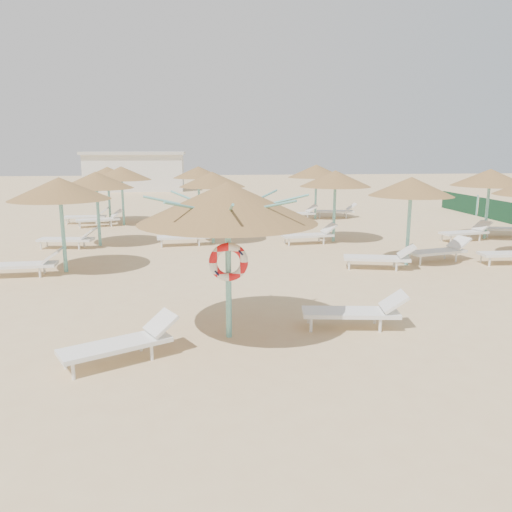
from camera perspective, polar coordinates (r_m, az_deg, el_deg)
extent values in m
plane|color=#D0B27F|center=(9.48, -2.49, -9.35)|extent=(120.00, 120.00, 0.00)
cylinder|color=#6DBDB5|center=(9.18, -3.17, -2.10)|extent=(0.11, 0.11, 2.43)
cone|color=olive|center=(8.95, -3.27, 6.15)|extent=(3.24, 3.24, 0.73)
cylinder|color=#6DBDB5|center=(8.98, -3.25, 4.51)|extent=(0.20, 0.20, 0.12)
cylinder|color=#6DBDB5|center=(9.02, 1.49, 5.93)|extent=(1.46, 0.04, 0.37)
cylinder|color=#6DBDB5|center=(9.52, -0.26, 6.25)|extent=(1.07, 1.07, 0.37)
cylinder|color=#6DBDB5|center=(9.69, -3.51, 6.34)|extent=(0.04, 1.46, 0.37)
cylinder|color=#6DBDB5|center=(9.46, -6.65, 6.14)|extent=(1.07, 1.07, 0.37)
cylinder|color=#6DBDB5|center=(8.94, -8.07, 5.76)|extent=(1.46, 0.04, 0.37)
cylinder|color=#6DBDB5|center=(8.42, -6.67, 5.40)|extent=(1.07, 1.07, 0.37)
cylinder|color=#6DBDB5|center=(8.21, -2.98, 5.30)|extent=(0.04, 1.46, 0.37)
cylinder|color=#6DBDB5|center=(8.48, 0.51, 5.53)|extent=(1.07, 1.07, 0.37)
torus|color=red|center=(9.02, -3.15, -0.70)|extent=(0.72, 0.15, 0.72)
cylinder|color=white|center=(8.32, -20.17, -12.29)|extent=(0.06, 0.06, 0.27)
cylinder|color=white|center=(8.75, -20.96, -11.14)|extent=(0.06, 0.06, 0.27)
cylinder|color=white|center=(8.67, -11.83, -10.77)|extent=(0.06, 0.06, 0.27)
cylinder|color=white|center=(9.08, -13.00, -9.75)|extent=(0.06, 0.06, 0.27)
cube|color=white|center=(8.65, -15.73, -9.81)|extent=(1.87, 1.37, 0.08)
cube|color=white|center=(8.84, -10.83, -7.52)|extent=(0.67, 0.72, 0.35)
cylinder|color=white|center=(9.79, 6.30, -7.85)|extent=(0.06, 0.06, 0.28)
cylinder|color=white|center=(10.25, 6.06, -6.91)|extent=(0.06, 0.06, 0.28)
cylinder|color=white|center=(9.99, 14.01, -7.72)|extent=(0.06, 0.06, 0.28)
cylinder|color=white|center=(10.45, 13.42, -6.81)|extent=(0.06, 0.06, 0.28)
cube|color=white|center=(10.06, 10.72, -6.36)|extent=(1.94, 0.86, 0.08)
cube|color=white|center=(10.16, 15.46, -5.01)|extent=(0.55, 0.65, 0.36)
cylinder|color=#6DBDB5|center=(15.19, -21.18, 2.52)|extent=(0.11, 0.11, 2.30)
cone|color=olive|center=(15.05, -21.55, 7.19)|extent=(2.78, 2.78, 0.62)
cylinder|color=#6DBDB5|center=(15.07, -21.48, 6.27)|extent=(0.20, 0.20, 0.12)
cylinder|color=white|center=(14.94, -23.47, -1.77)|extent=(0.06, 0.06, 0.28)
cylinder|color=white|center=(15.41, -23.04, -1.33)|extent=(0.06, 0.06, 0.28)
cube|color=white|center=(15.28, -25.31, -0.95)|extent=(1.93, 0.73, 0.08)
cube|color=white|center=(15.02, -22.27, 0.05)|extent=(0.52, 0.63, 0.36)
cylinder|color=#6DBDB5|center=(19.00, -17.58, 4.55)|extent=(0.11, 0.11, 2.30)
cone|color=olive|center=(18.89, -17.83, 8.28)|extent=(2.63, 2.63, 0.59)
cylinder|color=#6DBDB5|center=(18.90, -17.78, 7.56)|extent=(0.20, 0.20, 0.12)
cylinder|color=white|center=(19.10, -23.37, 1.09)|extent=(0.06, 0.06, 0.28)
cylinder|color=white|center=(19.55, -22.78, 1.37)|extent=(0.06, 0.06, 0.28)
cylinder|color=white|center=(18.58, -19.58, 1.10)|extent=(0.06, 0.06, 0.28)
cylinder|color=white|center=(19.04, -19.06, 1.39)|extent=(0.06, 0.06, 0.28)
cube|color=white|center=(18.98, -20.91, 1.77)|extent=(1.96, 0.86, 0.08)
cube|color=white|center=(18.64, -18.54, 2.52)|extent=(0.56, 0.66, 0.36)
cylinder|color=#6DBDB5|center=(25.16, -16.44, 6.35)|extent=(0.11, 0.11, 2.30)
cone|color=olive|center=(25.08, -16.61, 9.14)|extent=(2.36, 2.36, 0.53)
cylinder|color=#6DBDB5|center=(25.09, -16.58, 8.62)|extent=(0.20, 0.20, 0.12)
cylinder|color=white|center=(25.02, -20.84, 3.69)|extent=(0.06, 0.06, 0.28)
cylinder|color=white|center=(25.50, -20.61, 3.85)|extent=(0.06, 0.06, 0.28)
cylinder|color=white|center=(24.76, -17.78, 3.82)|extent=(0.06, 0.06, 0.28)
cylinder|color=white|center=(25.25, -17.61, 3.99)|extent=(0.06, 0.06, 0.28)
cube|color=white|center=(25.08, -18.96, 4.26)|extent=(1.92, 0.69, 0.08)
cube|color=white|center=(24.91, -17.07, 4.89)|extent=(0.51, 0.62, 0.36)
cylinder|color=#6DBDB5|center=(18.72, -4.96, 4.97)|extent=(0.11, 0.11, 2.30)
cone|color=olive|center=(18.60, -5.03, 8.73)|extent=(2.43, 2.43, 0.55)
cylinder|color=#6DBDB5|center=(18.62, -5.02, 8.02)|extent=(0.20, 0.20, 0.12)
cylinder|color=white|center=(18.20, -10.74, 1.37)|extent=(0.06, 0.06, 0.28)
cylinder|color=white|center=(18.69, -10.79, 1.65)|extent=(0.06, 0.06, 0.28)
cylinder|color=white|center=(18.28, -6.51, 1.56)|extent=(0.06, 0.06, 0.28)
cylinder|color=white|center=(18.77, -6.67, 1.83)|extent=(0.06, 0.06, 0.28)
cube|color=white|center=(18.45, -8.30, 2.17)|extent=(1.95, 0.82, 0.08)
cube|color=white|center=(18.49, -5.69, 3.02)|extent=(0.55, 0.65, 0.36)
cylinder|color=#6DBDB5|center=(24.52, -6.54, 6.63)|extent=(0.11, 0.11, 2.30)
cone|color=olive|center=(24.43, -6.61, 9.50)|extent=(2.45, 2.45, 0.55)
cylinder|color=#6DBDB5|center=(24.45, -6.59, 8.96)|extent=(0.20, 0.20, 0.12)
cylinder|color=white|center=(23.82, -10.77, 3.88)|extent=(0.06, 0.06, 0.28)
cylinder|color=white|center=(24.31, -11.06, 4.03)|extent=(0.06, 0.06, 0.28)
cylinder|color=white|center=(24.19, -7.66, 4.11)|extent=(0.06, 0.06, 0.28)
cylinder|color=white|center=(24.66, -8.01, 4.25)|extent=(0.06, 0.06, 0.28)
cube|color=white|center=(24.24, -9.10, 4.51)|extent=(2.00, 1.19, 0.08)
cube|color=white|center=(24.46, -7.20, 5.20)|extent=(0.65, 0.72, 0.36)
cylinder|color=#6DBDB5|center=(15.74, 17.04, 3.12)|extent=(0.11, 0.11, 2.30)
cone|color=olive|center=(15.61, 17.32, 7.60)|extent=(2.49, 2.49, 0.56)
cylinder|color=#6DBDB5|center=(15.62, 17.26, 6.75)|extent=(0.20, 0.20, 0.12)
cylinder|color=white|center=(14.85, 10.60, -1.04)|extent=(0.06, 0.06, 0.28)
cylinder|color=white|center=(15.33, 10.50, -0.62)|extent=(0.06, 0.06, 0.28)
cylinder|color=white|center=(14.99, 15.76, -1.17)|extent=(0.06, 0.06, 0.28)
cylinder|color=white|center=(15.47, 15.50, -0.75)|extent=(0.06, 0.06, 0.28)
cube|color=white|center=(15.12, 13.60, -0.24)|extent=(1.99, 1.05, 0.08)
cube|color=white|center=(15.19, 16.84, 0.56)|extent=(0.61, 0.70, 0.36)
cylinder|color=white|center=(15.96, 18.26, -0.53)|extent=(0.06, 0.06, 0.28)
cylinder|color=white|center=(16.34, 17.18, -0.18)|extent=(0.06, 0.06, 0.28)
cylinder|color=white|center=(16.82, 21.88, -0.17)|extent=(0.06, 0.06, 0.28)
cylinder|color=white|center=(17.18, 20.78, 0.16)|extent=(0.06, 0.06, 0.28)
cube|color=white|center=(16.61, 19.94, 0.46)|extent=(1.99, 1.05, 0.08)
cube|color=white|center=(17.12, 22.18, 1.44)|extent=(0.61, 0.70, 0.36)
cylinder|color=#6DBDB5|center=(19.20, 8.93, 5.05)|extent=(0.11, 0.11, 2.30)
cone|color=olive|center=(19.09, 9.06, 8.74)|extent=(2.66, 2.66, 0.60)
cylinder|color=#6DBDB5|center=(19.11, 9.03, 8.02)|extent=(0.20, 0.20, 0.12)
cylinder|color=white|center=(18.22, 3.79, 1.58)|extent=(0.06, 0.06, 0.28)
cylinder|color=white|center=(18.69, 3.33, 1.85)|extent=(0.06, 0.06, 0.28)
cylinder|color=white|center=(18.67, 7.75, 1.75)|extent=(0.06, 0.06, 0.28)
cylinder|color=white|center=(19.13, 7.20, 2.01)|extent=(0.06, 0.06, 0.28)
cube|color=white|center=(18.68, 5.91, 2.36)|extent=(1.97, 0.87, 0.08)
cube|color=white|center=(18.94, 8.35, 3.17)|extent=(0.56, 0.66, 0.36)
cylinder|color=#6DBDB5|center=(25.50, 6.84, 6.83)|extent=(0.11, 0.11, 2.30)
cone|color=olive|center=(25.42, 6.91, 9.62)|extent=(2.83, 2.83, 0.64)
cylinder|color=#6DBDB5|center=(25.43, 6.89, 9.07)|extent=(0.20, 0.20, 0.12)
cylinder|color=white|center=(24.54, 2.90, 4.32)|extent=(0.06, 0.06, 0.28)
cylinder|color=white|center=(25.02, 2.60, 4.47)|extent=(0.06, 0.06, 0.28)
cylinder|color=white|center=(24.93, 5.90, 4.39)|extent=(0.06, 0.06, 0.28)
cylinder|color=white|center=(25.40, 5.55, 4.54)|extent=(0.06, 0.06, 0.28)
cube|color=white|center=(24.98, 4.53, 4.85)|extent=(1.96, 0.82, 0.08)
cube|color=white|center=(25.21, 6.39, 5.43)|extent=(0.55, 0.65, 0.36)
cylinder|color=white|center=(25.81, 7.31, 4.62)|extent=(0.06, 0.06, 0.28)
cylinder|color=white|center=(26.30, 7.17, 4.76)|extent=(0.06, 0.06, 0.28)
cylinder|color=white|center=(26.02, 10.27, 4.59)|extent=(0.06, 0.06, 0.28)
cylinder|color=white|center=(26.51, 10.08, 4.73)|extent=(0.06, 0.06, 0.28)
cube|color=white|center=(26.15, 9.00, 5.07)|extent=(1.96, 0.82, 0.08)
cube|color=white|center=(26.27, 10.85, 5.56)|extent=(0.55, 0.65, 0.36)
cylinder|color=white|center=(16.59, 25.14, -0.61)|extent=(0.06, 0.06, 0.28)
cylinder|color=white|center=(17.02, 24.32, -0.24)|extent=(0.06, 0.06, 0.28)
cube|color=white|center=(17.17, 27.11, 0.22)|extent=(1.92, 0.68, 0.08)
cylinder|color=#6DBDB5|center=(21.57, 24.90, 4.84)|extent=(0.11, 0.11, 2.30)
cone|color=olive|center=(21.47, 25.19, 8.14)|extent=(2.91, 2.91, 0.65)
cylinder|color=#6DBDB5|center=(21.49, 25.13, 7.48)|extent=(0.20, 0.20, 0.12)
cylinder|color=white|center=(20.11, 21.37, 1.76)|extent=(0.06, 0.06, 0.28)
cylinder|color=white|center=(20.48, 20.48, 2.00)|extent=(0.06, 0.06, 0.28)
cylinder|color=white|center=(21.00, 24.19, 1.94)|extent=(0.06, 0.06, 0.28)
cylinder|color=white|center=(21.36, 23.28, 2.17)|extent=(0.06, 0.06, 0.28)
cube|color=white|center=(20.79, 22.66, 2.48)|extent=(1.99, 1.02, 0.08)
cube|color=white|center=(21.32, 24.43, 3.20)|extent=(0.60, 0.69, 0.36)
cylinder|color=white|center=(22.03, 24.95, 2.30)|extent=(0.06, 0.06, 0.28)
cylinder|color=white|center=(22.50, 24.55, 2.52)|extent=(0.06, 0.06, 0.28)
cube|color=white|center=(22.51, 26.72, 2.79)|extent=(1.99, 1.02, 0.08)
cylinder|color=#6DBDB5|center=(23.98, -14.98, 6.17)|extent=(0.11, 0.11, 2.30)
cone|color=olive|center=(23.89, -15.15, 9.13)|extent=(2.71, 2.71, 0.61)
cylinder|color=#6DBDB5|center=(23.90, -15.11, 8.55)|extent=(0.20, 0.20, 0.12)
cylinder|color=white|center=(23.57, -19.46, 3.32)|extent=(0.06, 0.06, 0.28)
cylinder|color=white|center=(24.07, -19.56, 3.48)|extent=(0.06, 0.06, 0.28)
cylinder|color=white|center=(23.71, -16.21, 3.58)|extent=(0.06, 0.06, 0.28)
cylinder|color=white|center=(24.20, -16.38, 3.73)|extent=(0.06, 0.06, 0.28)
cube|color=white|center=(23.87, -17.63, 3.98)|extent=(2.00, 1.17, 0.08)
cube|color=white|center=(23.94, -15.64, 4.70)|extent=(0.64, 0.72, 0.36)
cube|color=silver|center=(44.18, -13.60, 9.24)|extent=(8.00, 4.00, 3.00)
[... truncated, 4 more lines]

